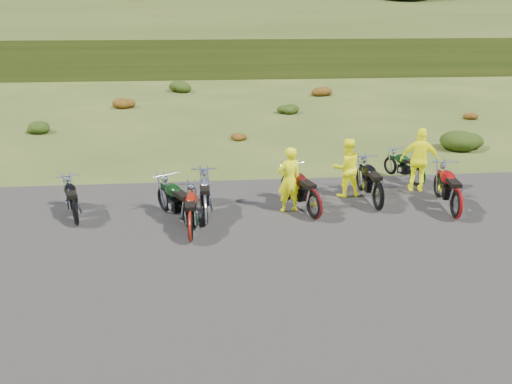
{
  "coord_description": "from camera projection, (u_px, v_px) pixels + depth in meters",
  "views": [
    {
      "loc": [
        -1.42,
        -10.98,
        5.2
      ],
      "look_at": [
        -0.38,
        0.56,
        0.89
      ],
      "focal_mm": 35.0,
      "sensor_mm": 36.0,
      "label": 1
    }
  ],
  "objects": [
    {
      "name": "hill_plateau",
      "position": [
        215.0,
        31.0,
        114.86
      ],
      "size": [
        300.0,
        90.0,
        9.17
      ],
      "primitive_type": "cube",
      "color": "#314115",
      "rests_on": "ground"
    },
    {
      "name": "motorcycle_7",
      "position": [
        416.0,
        187.0,
        15.33
      ],
      "size": [
        1.25,
        1.96,
        0.97
      ],
      "primitive_type": null,
      "rotation": [
        0.0,
        0.0,
        1.94
      ],
      "color": "black",
      "rests_on": "ground"
    },
    {
      "name": "shrub_7",
      "position": [
        463.0,
        137.0,
        19.35
      ],
      "size": [
        1.56,
        1.56,
        0.92
      ],
      "primitive_type": "ellipsoid",
      "color": "#1E340D",
      "rests_on": "ground"
    },
    {
      "name": "person_right_b",
      "position": [
        419.0,
        161.0,
        14.66
      ],
      "size": [
        1.2,
        0.77,
        1.9
      ],
      "primitive_type": "imported",
      "rotation": [
        0.0,
        0.0,
        2.85
      ],
      "color": "#FCFF0D",
      "rests_on": "ground"
    },
    {
      "name": "person_middle",
      "position": [
        289.0,
        181.0,
        13.18
      ],
      "size": [
        0.73,
        0.57,
        1.78
      ],
      "primitive_type": "imported",
      "rotation": [
        0.0,
        0.0,
        3.38
      ],
      "color": "#FCFF0D",
      "rests_on": "ground"
    },
    {
      "name": "motorcycle_0",
      "position": [
        77.0,
        226.0,
        12.61
      ],
      "size": [
        1.28,
        2.04,
        1.02
      ],
      "primitive_type": null,
      "rotation": [
        0.0,
        0.0,
        1.92
      ],
      "color": "black",
      "rests_on": "ground"
    },
    {
      "name": "hill_slope",
      "position": [
        222.0,
        54.0,
        58.86
      ],
      "size": [
        300.0,
        45.97,
        9.37
      ],
      "primitive_type": null,
      "rotation": [
        0.14,
        0.0,
        0.0
      ],
      "color": "#314115",
      "rests_on": "ground"
    },
    {
      "name": "shrub_1",
      "position": [
        36.0,
        126.0,
        21.86
      ],
      "size": [
        1.03,
        1.03,
        0.61
      ],
      "primitive_type": "ellipsoid",
      "color": "#1E340D",
      "rests_on": "ground"
    },
    {
      "name": "motorcycle_6",
      "position": [
        454.0,
        219.0,
        13.01
      ],
      "size": [
        1.06,
        2.36,
        1.19
      ],
      "primitive_type": null,
      "rotation": [
        0.0,
        0.0,
        1.43
      ],
      "color": "maroon",
      "rests_on": "ground"
    },
    {
      "name": "motorcycle_3",
      "position": [
        206.0,
        225.0,
        12.69
      ],
      "size": [
        0.74,
        2.15,
        1.12
      ],
      "primitive_type": null,
      "rotation": [
        0.0,
        0.0,
        1.59
      ],
      "color": "#ADADB2",
      "rests_on": "ground"
    },
    {
      "name": "shrub_3",
      "position": [
        181.0,
        85.0,
        32.19
      ],
      "size": [
        1.56,
        1.56,
        0.92
      ],
      "primitive_type": "ellipsoid",
      "color": "#1E340D",
      "rests_on": "ground"
    },
    {
      "name": "shrub_5",
      "position": [
        287.0,
        108.0,
        25.82
      ],
      "size": [
        1.03,
        1.03,
        0.61
      ],
      "primitive_type": "ellipsoid",
      "color": "#1E340D",
      "rests_on": "ground"
    },
    {
      "name": "motorcycle_5",
      "position": [
        377.0,
        211.0,
        13.55
      ],
      "size": [
        0.8,
        2.28,
        1.19
      ],
      "primitive_type": null,
      "rotation": [
        0.0,
        0.0,
        1.59
      ],
      "color": "black",
      "rests_on": "ground"
    },
    {
      "name": "shrub_8",
      "position": [
        468.0,
        114.0,
        24.62
      ],
      "size": [
        0.77,
        0.77,
        0.45
      ],
      "primitive_type": "ellipsoid",
      "color": "maroon",
      "rests_on": "ground"
    },
    {
      "name": "shrub_2",
      "position": [
        123.0,
        102.0,
        27.02
      ],
      "size": [
        1.3,
        1.3,
        0.77
      ],
      "primitive_type": "ellipsoid",
      "color": "maroon",
      "rests_on": "ground"
    },
    {
      "name": "ground",
      "position": [
        274.0,
        234.0,
        12.18
      ],
      "size": [
        300.0,
        300.0,
        0.0
      ],
      "primitive_type": "plane",
      "color": "#364818",
      "rests_on": "ground"
    },
    {
      "name": "shrub_4",
      "position": [
        237.0,
        135.0,
        20.66
      ],
      "size": [
        0.77,
        0.77,
        0.45
      ],
      "primitive_type": "ellipsoid",
      "color": "maroon",
      "rests_on": "ground"
    },
    {
      "name": "gravel_pad",
      "position": [
        285.0,
        275.0,
        10.32
      ],
      "size": [
        20.0,
        12.0,
        0.04
      ],
      "primitive_type": "cube",
      "color": "black",
      "rests_on": "ground"
    },
    {
      "name": "motorcycle_2",
      "position": [
        190.0,
        231.0,
        12.32
      ],
      "size": [
        1.71,
        2.26,
        1.15
      ],
      "primitive_type": null,
      "rotation": [
        0.0,
        0.0,
        2.08
      ],
      "color": "black",
      "rests_on": "ground"
    },
    {
      "name": "person_right_a",
      "position": [
        346.0,
        169.0,
        14.29
      ],
      "size": [
        0.92,
        0.77,
        1.7
      ],
      "primitive_type": "imported",
      "rotation": [
        0.0,
        0.0,
        3.3
      ],
      "color": "#FCFF0D",
      "rests_on": "ground"
    },
    {
      "name": "shrub_6",
      "position": [
        321.0,
        89.0,
        30.99
      ],
      "size": [
        1.3,
        1.3,
        0.77
      ],
      "primitive_type": "ellipsoid",
      "color": "maroon",
      "rests_on": "ground"
    },
    {
      "name": "motorcycle_1",
      "position": [
        191.0,
        242.0,
        11.76
      ],
      "size": [
        0.69,
        2.04,
        1.07
      ],
      "primitive_type": null,
      "rotation": [
        0.0,
        0.0,
        1.57
      ],
      "color": "maroon",
      "rests_on": "ground"
    },
    {
      "name": "motorcycle_4",
      "position": [
        313.0,
        220.0,
        12.97
      ],
      "size": [
        1.42,
        2.38,
        1.18
      ],
      "primitive_type": null,
      "rotation": [
        0.0,
        0.0,
        1.89
      ],
      "color": "#570E0F",
      "rests_on": "ground"
    }
  ]
}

